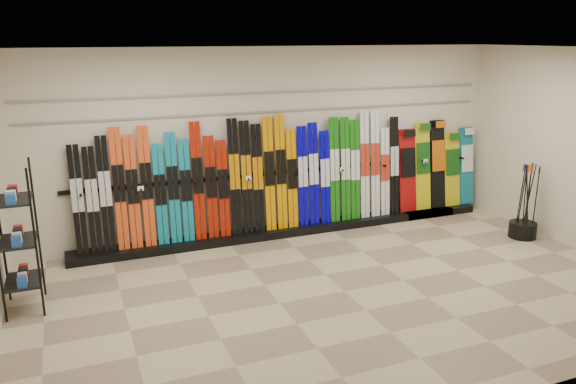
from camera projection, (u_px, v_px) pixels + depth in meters
name	position (u px, v px, depth m)	size (l,w,h in m)	color
floor	(344.00, 291.00, 7.18)	(8.00, 8.00, 0.00)	gray
back_wall	(275.00, 142.00, 9.01)	(8.00, 8.00, 0.00)	beige
ceiling	(351.00, 50.00, 6.37)	(8.00, 8.00, 0.00)	silver
ski_rack_base	(293.00, 229.00, 9.28)	(8.00, 0.40, 0.12)	black
skis	(254.00, 180.00, 8.83)	(5.36, 0.20, 1.84)	black
snowboards	(436.00, 167.00, 10.15)	(1.59, 0.24, 1.58)	#990C0C
accessory_rack	(18.00, 238.00, 6.51)	(0.40, 0.60, 1.77)	black
pole_bin	(522.00, 230.00, 9.07)	(0.43, 0.43, 0.25)	black
ski_poles	(527.00, 200.00, 8.98)	(0.26, 0.34, 1.18)	black
slatwall_rail_0	(275.00, 111.00, 8.85)	(7.60, 0.02, 0.03)	gray
slatwall_rail_1	(275.00, 92.00, 8.77)	(7.60, 0.02, 0.03)	gray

